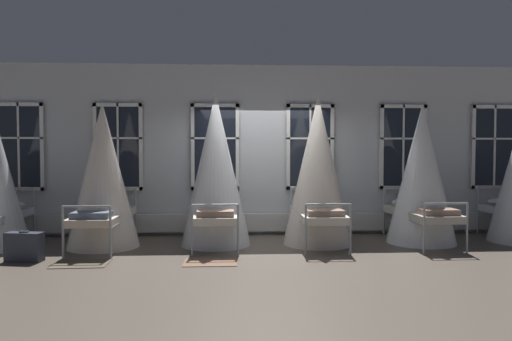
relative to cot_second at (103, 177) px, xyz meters
The scene contains 10 objects.
ground 3.13m from the cot_second, ahead, with size 28.71×28.71×0.00m, color brown.
back_wall_with_windows 3.16m from the cot_second, 23.19° to the left, with size 15.36×0.10×3.41m, color silver.
window_bank 3.09m from the cot_second, 21.13° to the left, with size 10.52×0.10×2.56m.
cot_second is the anchor object (origin of this frame).
cot_third 1.97m from the cot_second, ahead, with size 1.25×1.94×2.72m.
cot_fourth 3.79m from the cot_second, ahead, with size 1.25×1.93×2.69m.
cot_fifth 5.71m from the cot_second, ahead, with size 1.25×1.95×2.56m.
rug_second 1.78m from the cot_second, 89.70° to the right, with size 0.80×0.56×0.01m, color brown.
rug_third 2.62m from the cot_second, 33.94° to the right, with size 0.80×0.56×0.01m, color brown.
suitcase_dark 1.72m from the cot_second, 131.21° to the right, with size 0.59×0.31×0.47m.
Camera 1 is at (-0.65, -8.51, 1.66)m, focal length 33.52 mm.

